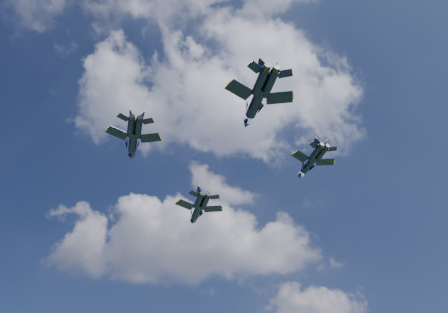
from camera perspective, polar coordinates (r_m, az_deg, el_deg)
jet_lead at (r=112.52m, az=-3.55°, el=-7.20°), size 11.59×15.93×3.76m
jet_left at (r=96.66m, az=-11.80°, el=1.81°), size 11.36×15.43×3.63m
jet_right at (r=102.17m, az=10.98°, el=-1.06°), size 9.97×13.81×3.28m
jet_slot at (r=84.94m, az=4.09°, el=6.86°), size 12.92×17.67×4.17m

